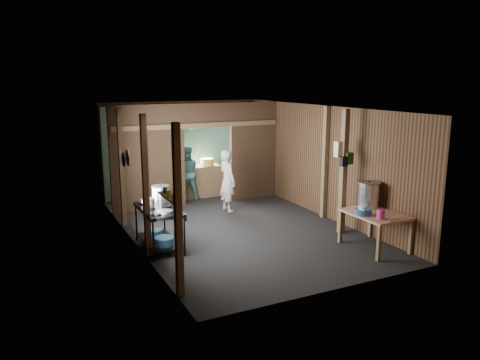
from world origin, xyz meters
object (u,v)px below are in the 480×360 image
stove_pot_large (161,194)px  cook (228,181)px  yellow_tub (207,162)px  stock_pot (369,195)px  prep_table (375,231)px  gas_range (159,228)px  pink_bucket (381,214)px

stove_pot_large → cook: (2.09, 1.38, -0.19)m
stove_pot_large → yellow_tub: stove_pot_large is taller
stove_pot_large → stock_pot: bearing=-26.1°
prep_table → cook: (-1.45, 3.61, 0.41)m
prep_table → cook: 3.91m
gas_range → yellow_tub: yellow_tub is taller
pink_bucket → yellow_tub: bearing=101.4°
gas_range → cook: bearing=38.4°
cook → stove_pot_large: bearing=117.6°
prep_table → stock_pot: bearing=67.9°
gas_range → prep_table: bearing=-26.1°
prep_table → yellow_tub: 5.48m
stove_pot_large → gas_range: bearing=-112.6°
prep_table → yellow_tub: size_ratio=3.35×
stock_pot → cook: size_ratio=0.35×
gas_range → stove_pot_large: stove_pot_large is taller
cook → stock_pot: bearing=-159.0°
yellow_tub → gas_range: bearing=-124.7°
stock_pot → stove_pot_large: bearing=153.9°
yellow_tub → cook: cook is taller
stove_pot_large → stock_pot: size_ratio=0.66×
pink_bucket → stock_pot: bearing=64.9°
prep_table → stock_pot: size_ratio=2.23×
pink_bucket → prep_table: bearing=61.3°
pink_bucket → yellow_tub: 5.73m
stock_pot → cook: 3.59m
stove_pot_large → cook: bearing=33.5°
stock_pot → pink_bucket: size_ratio=2.99×
gas_range → stove_pot_large: (0.17, 0.41, 0.55)m
gas_range → stock_pot: bearing=-19.9°
stock_pot → yellow_tub: size_ratio=1.50×
stock_pot → pink_bucket: (-0.34, -0.73, -0.16)m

